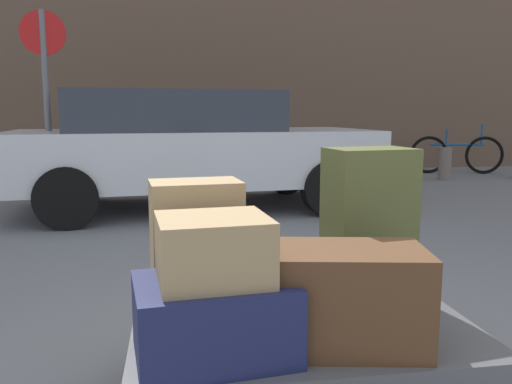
% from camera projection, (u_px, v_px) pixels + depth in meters
% --- Properties ---
extents(luggage_cart, '(1.35, 0.87, 0.34)m').
position_uv_depth(luggage_cart, '(303.00, 340.00, 2.07)').
color(luggage_cart, '#4C4C51').
rests_on(luggage_cart, ground_plane).
extents(suitcase_navy_rear_left, '(0.57, 0.46, 0.27)m').
position_uv_depth(suitcase_navy_rear_left, '(214.00, 318.00, 1.78)').
color(suitcase_navy_rear_left, '#191E47').
rests_on(suitcase_navy_rear_left, luggage_cart).
extents(duffel_bag_brown_stacked_top, '(0.59, 0.43, 0.36)m').
position_uv_depth(duffel_bag_brown_stacked_top, '(349.00, 297.00, 1.86)').
color(duffel_bag_brown_stacked_top, '#51331E').
rests_on(duffel_bag_brown_stacked_top, luggage_cart).
extents(suitcase_olive_center, '(0.40, 0.30, 0.68)m').
position_uv_depth(suitcase_olive_center, '(368.00, 223.00, 2.33)').
color(suitcase_olive_center, '#4C5128').
rests_on(suitcase_olive_center, luggage_cart).
extents(suitcase_tan_front_right, '(0.38, 0.27, 0.56)m').
position_uv_depth(suitcase_tan_front_right, '(196.00, 250.00, 2.10)').
color(suitcase_tan_front_right, '#9E7F56').
rests_on(suitcase_tan_front_right, luggage_cart).
extents(duffel_bag_tan_topmost_pile, '(0.40, 0.36, 0.22)m').
position_uv_depth(duffel_bag_tan_topmost_pile, '(213.00, 249.00, 1.74)').
color(duffel_bag_tan_topmost_pile, '#9E7F56').
rests_on(duffel_bag_tan_topmost_pile, suitcase_navy_rear_left).
extents(parked_car, '(4.44, 2.21, 1.42)m').
position_uv_depth(parked_car, '(190.00, 147.00, 6.31)').
color(parked_car, silver).
rests_on(parked_car, ground_plane).
extents(bicycle_leaning, '(1.72, 0.51, 0.96)m').
position_uv_depth(bicycle_leaning, '(457.00, 154.00, 10.00)').
color(bicycle_leaning, black).
rests_on(bicycle_leaning, ground_plane).
extents(bollard_kerb_near, '(0.22, 0.22, 0.57)m').
position_uv_depth(bollard_kerb_near, '(365.00, 165.00, 8.82)').
color(bollard_kerb_near, '#72665B').
rests_on(bollard_kerb_near, ground_plane).
extents(bollard_kerb_mid, '(0.22, 0.22, 0.57)m').
position_uv_depth(bollard_kerb_mid, '(445.00, 164.00, 9.05)').
color(bollard_kerb_mid, '#72665B').
rests_on(bollard_kerb_mid, ground_plane).
extents(no_parking_sign, '(0.50, 0.07, 2.31)m').
position_uv_depth(no_parking_sign, '(46.00, 89.00, 5.93)').
color(no_parking_sign, slate).
rests_on(no_parking_sign, ground_plane).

